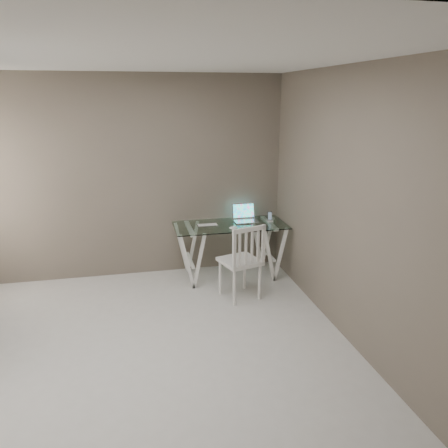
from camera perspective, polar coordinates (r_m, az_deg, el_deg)
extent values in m
plane|color=beige|center=(4.35, -9.56, -17.50)|extent=(4.50, 4.50, 0.00)
cube|color=white|center=(3.63, -11.69, 20.71)|extent=(4.00, 4.50, 0.02)
cube|color=#645A4F|center=(5.96, -11.45, 5.85)|extent=(4.00, 0.02, 2.70)
cube|color=#645A4F|center=(1.73, -7.11, -21.41)|extent=(4.00, 0.02, 2.70)
cube|color=#645A4F|center=(4.31, 17.05, 1.47)|extent=(0.02, 4.50, 2.70)
cube|color=silver|center=(5.86, 0.79, -0.13)|extent=(1.50, 0.70, 0.01)
cube|color=white|center=(5.88, -4.45, -3.99)|extent=(0.24, 0.62, 0.72)
cube|color=white|center=(6.12, 5.80, -3.20)|extent=(0.24, 0.62, 0.72)
cube|color=silver|center=(5.34, 2.09, -4.87)|extent=(0.54, 0.54, 0.04)
cylinder|color=silver|center=(5.22, 1.37, -8.35)|extent=(0.04, 0.04, 0.45)
cylinder|color=silver|center=(5.39, 4.67, -7.56)|extent=(0.04, 0.04, 0.45)
cylinder|color=silver|center=(5.50, -0.49, -6.99)|extent=(0.04, 0.04, 0.45)
cylinder|color=silver|center=(5.66, 2.70, -6.30)|extent=(0.04, 0.04, 0.45)
cube|color=silver|center=(5.10, 3.28, -3.02)|extent=(0.43, 0.15, 0.49)
cube|color=silver|center=(6.00, 2.88, 0.38)|extent=(0.33, 0.23, 0.01)
cube|color=#19D899|center=(6.10, 2.55, 1.75)|extent=(0.33, 0.06, 0.21)
cube|color=silver|center=(5.83, -2.19, -0.12)|extent=(0.28, 0.12, 0.01)
ellipsoid|color=white|center=(5.66, 1.22, -0.49)|extent=(0.11, 0.07, 0.04)
cube|color=white|center=(6.04, 6.01, 0.42)|extent=(0.07, 0.07, 0.02)
cube|color=black|center=(6.03, 5.99, 1.06)|extent=(0.06, 0.03, 0.12)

